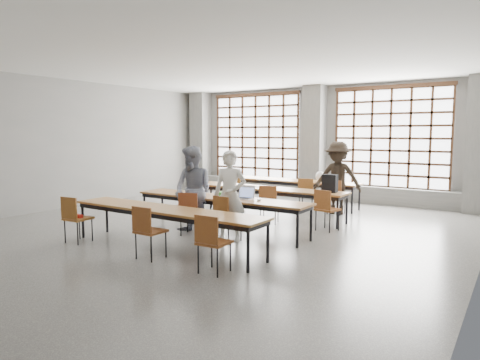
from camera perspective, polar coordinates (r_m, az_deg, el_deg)
name	(u,v)px	position (r m, az deg, el deg)	size (l,w,h in m)	color
floor	(213,229)	(9.20, -3.68, -6.59)	(11.00, 11.00, 0.00)	#51514E
ceiling	(211,62)	(9.09, -3.84, 15.46)	(11.00, 11.00, 0.00)	silver
wall_back	(318,143)	(13.76, 10.32, 4.93)	(10.00, 10.00, 0.00)	slate
wall_left	(66,144)	(12.65, -22.13, 4.47)	(11.00, 11.00, 0.00)	slate
column_left	(201,141)	(15.86, -5.26, 5.17)	(0.60, 0.55, 3.50)	#545451
column_mid	(314,143)	(13.50, 9.85, 4.92)	(0.60, 0.55, 3.50)	#545451
column_right	(479,145)	(12.39, 29.30, 4.10)	(0.60, 0.55, 3.50)	#545451
window_left	(256,137)	(14.72, 2.11, 5.69)	(3.32, 0.12, 3.00)	white
window_right	(390,138)	(12.96, 19.41, 5.27)	(3.32, 0.12, 3.00)	white
sill_ledge	(314,190)	(13.69, 9.87, -1.37)	(9.80, 0.35, 0.50)	#545451
desk_row_a	(290,182)	(12.21, 6.65, -0.27)	(4.00, 0.70, 0.73)	brown
desk_row_b	(266,190)	(10.41, 3.55, -1.37)	(4.00, 0.70, 0.73)	brown
desk_row_c	(220,200)	(8.89, -2.68, -2.68)	(4.00, 0.70, 0.73)	brown
desk_row_d	(165,212)	(7.65, -9.97, -4.22)	(4.00, 0.70, 0.73)	brown
chair_back_left	(237,185)	(12.39, -0.45, -0.73)	(0.44, 0.44, 0.88)	brown
chair_back_mid	(307,191)	(11.31, 8.88, -1.48)	(0.49, 0.50, 0.88)	brown
chair_back_right	(335,193)	(11.01, 12.59, -1.76)	(0.42, 0.43, 0.88)	brown
chair_mid_left	(199,193)	(10.82, -5.49, -1.79)	(0.44, 0.45, 0.88)	maroon
chair_mid_centre	(269,200)	(9.69, 3.86, -2.71)	(0.53, 0.53, 0.88)	maroon
chair_mid_right	(325,206)	(9.10, 11.33, -3.41)	(0.49, 0.50, 0.88)	brown
chair_front_left	(190,209)	(8.59, -6.64, -3.89)	(0.53, 0.53, 0.88)	maroon
chair_front_right	(225,214)	(8.07, -1.96, -4.51)	(0.49, 0.49, 0.88)	brown
chair_near_left	(75,215)	(8.54, -21.20, -4.34)	(0.46, 0.46, 0.88)	brown
chair_near_mid	(147,227)	(7.10, -12.28, -6.14)	(0.43, 0.43, 0.88)	brown
chair_near_right	(211,238)	(6.25, -3.86, -7.70)	(0.43, 0.44, 0.88)	maroon
student_male	(230,196)	(8.11, -1.36, -2.11)	(0.63, 0.41, 1.73)	silver
student_female	(193,191)	(8.65, -6.26, -1.41)	(0.87, 0.68, 1.79)	#172145
student_back	(338,178)	(11.09, 12.87, 0.27)	(1.19, 0.68, 1.84)	black
laptop_front	(245,195)	(8.65, 0.66, -2.07)	(0.38, 0.33, 0.26)	#AFAFB4
laptop_back	(337,180)	(11.75, 12.81, -0.02)	(0.40, 0.35, 0.26)	#BCBBC0
mouse	(259,200)	(8.34, 2.51, -2.68)	(0.10, 0.06, 0.04)	white
green_box	(220,194)	(8.96, -2.64, -1.89)	(0.25, 0.09, 0.09)	green
phone	(224,198)	(8.69, -2.12, -2.39)	(0.13, 0.06, 0.01)	black
paper_sheet_b	(255,187)	(10.51, 2.00, -0.92)	(0.30, 0.21, 0.00)	white
paper_sheet_c	(270,188)	(10.36, 4.03, -1.04)	(0.30, 0.21, 0.00)	white
backpack	(330,183)	(9.73, 11.89, -0.45)	(0.32, 0.20, 0.40)	black
plastic_bag	(320,176)	(11.86, 10.65, 0.48)	(0.26, 0.21, 0.29)	silver
red_pouch	(78,216)	(8.60, -20.79, -4.50)	(0.20, 0.08, 0.06)	#B21F16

